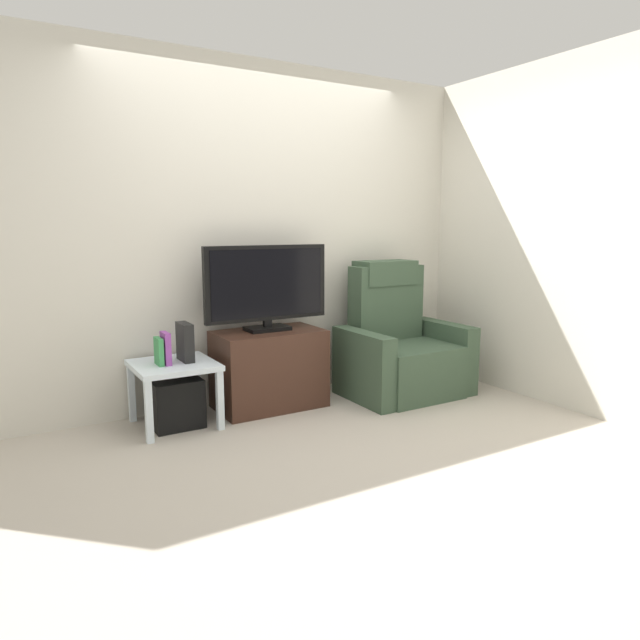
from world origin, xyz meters
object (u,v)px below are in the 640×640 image
(television, at_px, (267,286))
(book_middle, at_px, (166,348))
(subwoofer_box, at_px, (175,402))
(recliner_armchair, at_px, (400,348))
(side_table, at_px, (174,373))
(game_console, at_px, (185,342))
(tv_stand, at_px, (269,369))
(book_leftmost, at_px, (159,351))

(television, relative_size, book_middle, 4.44)
(television, height_order, subwoofer_box, television)
(book_middle, bearing_deg, recliner_armchair, -4.18)
(television, bearing_deg, side_table, -175.63)
(recliner_armchair, distance_m, game_console, 1.77)
(recliner_armchair, xyz_separation_m, subwoofer_box, (-1.84, 0.16, -0.21))
(subwoofer_box, height_order, game_console, game_console)
(tv_stand, xyz_separation_m, book_leftmost, (-0.84, -0.06, 0.24))
(side_table, bearing_deg, book_leftmost, -168.69)
(book_middle, bearing_deg, book_leftmost, 180.00)
(side_table, height_order, book_leftmost, book_leftmost)
(subwoofer_box, relative_size, book_middle, 1.53)
(side_table, height_order, book_middle, book_middle)
(recliner_armchair, bearing_deg, side_table, -178.57)
(book_leftmost, distance_m, book_middle, 0.05)
(book_middle, distance_m, game_console, 0.15)
(tv_stand, xyz_separation_m, side_table, (-0.74, -0.04, 0.08))
(television, xyz_separation_m, side_table, (-0.74, -0.06, -0.55))
(tv_stand, xyz_separation_m, subwoofer_box, (-0.74, -0.04, -0.13))
(book_leftmost, height_order, game_console, game_console)
(tv_stand, bearing_deg, book_middle, -175.82)
(television, height_order, book_leftmost, television)
(book_leftmost, bearing_deg, recliner_armchair, -4.08)
(book_middle, bearing_deg, tv_stand, 4.18)
(recliner_armchair, distance_m, book_leftmost, 1.95)
(tv_stand, distance_m, game_console, 0.71)
(tv_stand, distance_m, television, 0.63)
(tv_stand, bearing_deg, television, 90.00)
(recliner_armchair, xyz_separation_m, book_leftmost, (-1.94, 0.14, 0.17))
(tv_stand, height_order, television, television)
(television, distance_m, recliner_armchair, 1.25)
(television, height_order, book_middle, television)
(subwoofer_box, bearing_deg, tv_stand, 2.93)
(subwoofer_box, distance_m, book_leftmost, 0.39)
(side_table, xyz_separation_m, book_middle, (-0.05, -0.02, 0.18))
(subwoofer_box, bearing_deg, television, 4.37)
(subwoofer_box, distance_m, game_console, 0.42)
(television, bearing_deg, game_console, -175.90)
(recliner_armchair, bearing_deg, subwoofer_box, -178.57)
(game_console, bearing_deg, recliner_armchair, -5.50)
(subwoofer_box, bearing_deg, book_middle, -159.22)
(recliner_armchair, bearing_deg, book_middle, -177.83)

